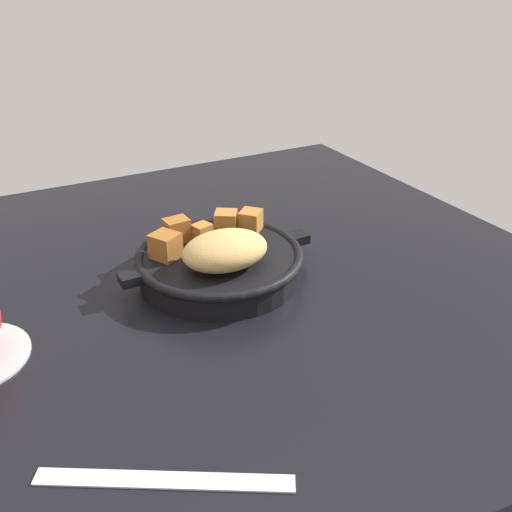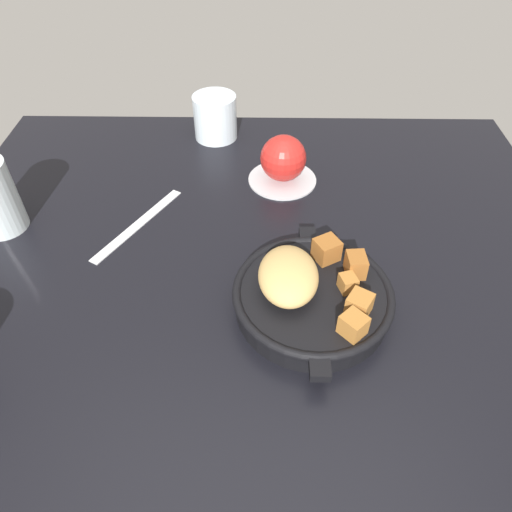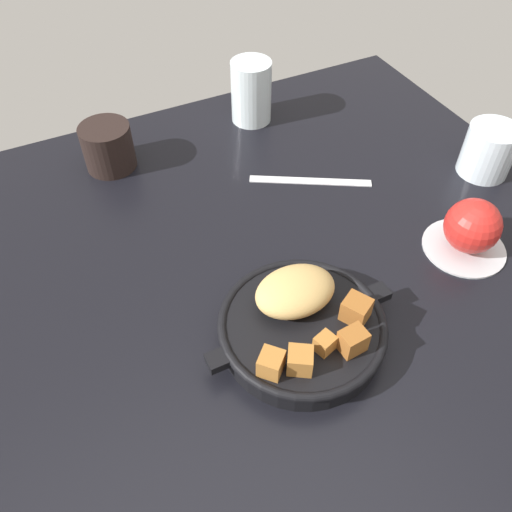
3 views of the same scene
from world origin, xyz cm
name	(u,v)px [view 1 (image 1 of 3)]	position (x,y,z in cm)	size (l,w,h in cm)	color
ground_plane	(214,327)	(0.00, 0.00, -1.20)	(94.99, 99.56, 2.40)	black
cast_iron_skillet	(220,259)	(-4.33, -7.67, 2.70)	(25.19, 20.92, 7.60)	black
butter_knife	(164,479)	(12.22, 18.34, 0.18)	(20.19, 1.60, 0.36)	silver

